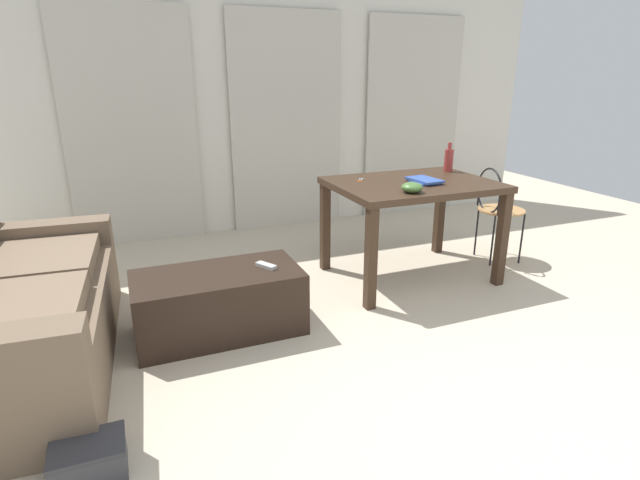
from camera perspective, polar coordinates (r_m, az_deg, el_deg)
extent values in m
plane|color=beige|center=(3.65, 7.53, -7.24)|extent=(8.88, 8.88, 0.00)
cube|color=silver|center=(5.37, -4.13, 14.98)|extent=(5.94, 0.10, 2.50)
cube|color=beige|center=(5.03, -20.78, 11.81)|extent=(1.19, 0.03, 2.18)
cube|color=beige|center=(5.30, -3.79, 13.22)|extent=(1.19, 0.03, 2.18)
cube|color=beige|center=(5.95, 10.60, 13.54)|extent=(1.19, 0.03, 2.18)
cube|color=brown|center=(3.26, -30.91, -8.91)|extent=(1.01, 1.89, 0.45)
cube|color=brown|center=(3.90, -29.39, 0.52)|extent=(0.91, 0.26, 0.17)
cube|color=#7D664F|center=(3.47, -29.73, -2.17)|extent=(0.70, 0.72, 0.10)
cube|color=#7D664F|center=(2.82, -32.22, -7.11)|extent=(0.70, 0.72, 0.10)
cube|color=black|center=(3.24, -11.52, -7.02)|extent=(1.03, 0.53, 0.40)
cube|color=#382619|center=(3.94, 10.60, 6.25)|extent=(1.23, 0.91, 0.05)
cube|color=#382619|center=(3.43, 5.84, -2.22)|extent=(0.07, 0.07, 0.74)
cube|color=#382619|center=(4.06, 20.11, 0.05)|extent=(0.07, 0.07, 0.74)
cube|color=#382619|center=(4.13, 0.59, 1.49)|extent=(0.07, 0.07, 0.74)
cube|color=#382619|center=(4.67, 13.54, 2.99)|extent=(0.07, 0.07, 0.74)
cylinder|color=#B7844C|center=(4.60, 20.09, 3.25)|extent=(0.39, 0.39, 0.02)
cylinder|color=black|center=(4.63, 22.10, 0.11)|extent=(0.02, 0.02, 0.45)
cylinder|color=black|center=(4.85, 20.34, 1.12)|extent=(0.02, 0.02, 0.45)
cylinder|color=black|center=(4.48, 19.16, -0.12)|extent=(0.02, 0.02, 0.45)
cylinder|color=black|center=(4.71, 17.49, 0.93)|extent=(0.02, 0.02, 0.45)
torus|color=black|center=(4.49, 18.83, 5.38)|extent=(0.09, 0.39, 0.39)
cylinder|color=black|center=(4.37, 19.80, 3.77)|extent=(0.02, 0.02, 0.17)
cylinder|color=black|center=(4.65, 17.70, 4.84)|extent=(0.02, 0.02, 0.17)
cylinder|color=#99332D|center=(4.40, 14.53, 8.82)|extent=(0.07, 0.07, 0.19)
cylinder|color=#99332D|center=(4.38, 14.66, 10.39)|extent=(0.03, 0.03, 0.06)
ellipsoid|color=#477033|center=(3.55, 10.51, 5.95)|extent=(0.15, 0.15, 0.07)
cube|color=#33519E|center=(3.91, 11.82, 6.56)|extent=(0.19, 0.23, 0.01)
cube|color=#33519E|center=(3.91, 11.90, 6.78)|extent=(0.20, 0.29, 0.02)
cube|color=#9EA0A5|center=(3.94, 4.60, 6.93)|extent=(0.05, 0.08, 0.00)
torus|color=orange|center=(3.88, 4.63, 6.74)|extent=(0.03, 0.03, 0.00)
cube|color=#9EA0A5|center=(3.94, 4.78, 6.92)|extent=(0.07, 0.07, 0.00)
torus|color=orange|center=(3.88, 4.55, 6.75)|extent=(0.03, 0.03, 0.00)
cube|color=#B7B7B2|center=(3.19, -6.21, -2.93)|extent=(0.12, 0.15, 0.02)
cube|color=#38383D|center=(2.44, -24.89, -21.99)|extent=(0.29, 0.21, 0.12)
cube|color=#313135|center=(2.39, -25.14, -20.64)|extent=(0.29, 0.22, 0.02)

